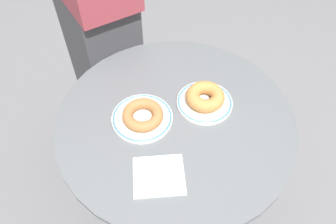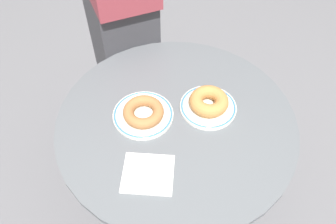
% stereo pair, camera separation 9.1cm
% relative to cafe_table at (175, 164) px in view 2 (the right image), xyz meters
% --- Properties ---
extents(ground_plane, '(7.00, 7.00, 0.02)m').
position_rel_cafe_table_xyz_m(ground_plane, '(0.00, 0.00, -0.51)').
color(ground_plane, slate).
extents(cafe_table, '(0.70, 0.70, 0.77)m').
position_rel_cafe_table_xyz_m(cafe_table, '(0.00, 0.00, 0.00)').
color(cafe_table, '#565B60').
rests_on(cafe_table, ground).
extents(plate_left, '(0.18, 0.18, 0.01)m').
position_rel_cafe_table_xyz_m(plate_left, '(-0.10, 0.01, 0.28)').
color(plate_left, white).
rests_on(plate_left, cafe_table).
extents(plate_right, '(0.17, 0.17, 0.01)m').
position_rel_cafe_table_xyz_m(plate_right, '(0.10, 0.03, 0.28)').
color(plate_right, white).
rests_on(plate_right, cafe_table).
extents(donut_cinnamon, '(0.17, 0.17, 0.03)m').
position_rel_cafe_table_xyz_m(donut_cinnamon, '(-0.10, 0.01, 0.30)').
color(donut_cinnamon, '#A36B3D').
rests_on(donut_cinnamon, plate_left).
extents(donut_old_fashioned, '(0.16, 0.16, 0.04)m').
position_rel_cafe_table_xyz_m(donut_old_fashioned, '(0.10, 0.03, 0.30)').
color(donut_old_fashioned, '#BC7F42').
rests_on(donut_old_fashioned, plate_right).
extents(paper_napkin, '(0.14, 0.13, 0.01)m').
position_rel_cafe_table_xyz_m(paper_napkin, '(-0.08, -0.18, 0.27)').
color(paper_napkin, white).
rests_on(paper_napkin, cafe_table).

